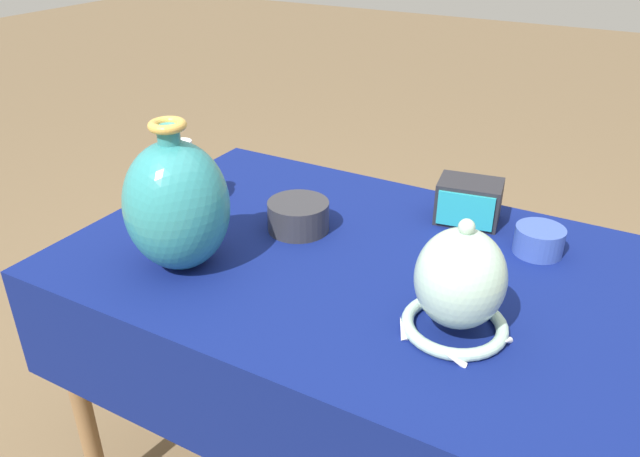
{
  "coord_description": "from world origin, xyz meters",
  "views": [
    {
      "loc": [
        0.49,
        -1.01,
        1.36
      ],
      "look_at": [
        -0.01,
        -0.12,
        0.81
      ],
      "focal_mm": 35.0,
      "sensor_mm": 36.0,
      "label": 1
    }
  ],
  "objects_px": {
    "vase_tall_bulbous": "(177,205)",
    "mosaic_tile_box": "(469,202)",
    "pot_squat_cobalt": "(539,240)",
    "pot_squat_charcoal": "(298,216)",
    "vase_dome_bell": "(459,286)",
    "jar_round_porcelain": "(185,176)"
  },
  "relations": [
    {
      "from": "vase_dome_bell",
      "to": "pot_squat_charcoal",
      "type": "distance_m",
      "value": 0.47
    },
    {
      "from": "pot_squat_charcoal",
      "to": "mosaic_tile_box",
      "type": "bearing_deg",
      "value": 35.39
    },
    {
      "from": "vase_tall_bulbous",
      "to": "pot_squat_charcoal",
      "type": "height_order",
      "value": "vase_tall_bulbous"
    },
    {
      "from": "vase_dome_bell",
      "to": "pot_squat_charcoal",
      "type": "xyz_separation_m",
      "value": [
        -0.43,
        0.18,
        -0.06
      ]
    },
    {
      "from": "mosaic_tile_box",
      "to": "pot_squat_cobalt",
      "type": "height_order",
      "value": "mosaic_tile_box"
    },
    {
      "from": "vase_dome_bell",
      "to": "vase_tall_bulbous",
      "type": "bearing_deg",
      "value": -173.97
    },
    {
      "from": "pot_squat_cobalt",
      "to": "pot_squat_charcoal",
      "type": "relative_size",
      "value": 0.74
    },
    {
      "from": "vase_tall_bulbous",
      "to": "mosaic_tile_box",
      "type": "height_order",
      "value": "vase_tall_bulbous"
    },
    {
      "from": "vase_dome_bell",
      "to": "pot_squat_cobalt",
      "type": "bearing_deg",
      "value": 78.97
    },
    {
      "from": "mosaic_tile_box",
      "to": "vase_tall_bulbous",
      "type": "bearing_deg",
      "value": -142.73
    },
    {
      "from": "vase_dome_bell",
      "to": "jar_round_porcelain",
      "type": "bearing_deg",
      "value": 166.95
    },
    {
      "from": "vase_dome_bell",
      "to": "pot_squat_cobalt",
      "type": "xyz_separation_m",
      "value": [
        0.07,
        0.34,
        -0.06
      ]
    },
    {
      "from": "pot_squat_cobalt",
      "to": "pot_squat_charcoal",
      "type": "bearing_deg",
      "value": -162.31
    },
    {
      "from": "jar_round_porcelain",
      "to": "vase_tall_bulbous",
      "type": "bearing_deg",
      "value": -51.84
    },
    {
      "from": "vase_tall_bulbous",
      "to": "vase_dome_bell",
      "type": "bearing_deg",
      "value": 6.03
    },
    {
      "from": "mosaic_tile_box",
      "to": "jar_round_porcelain",
      "type": "height_order",
      "value": "jar_round_porcelain"
    },
    {
      "from": "vase_dome_bell",
      "to": "pot_squat_cobalt",
      "type": "height_order",
      "value": "vase_dome_bell"
    },
    {
      "from": "jar_round_porcelain",
      "to": "pot_squat_charcoal",
      "type": "bearing_deg",
      "value": 2.79
    },
    {
      "from": "pot_squat_cobalt",
      "to": "jar_round_porcelain",
      "type": "relative_size",
      "value": 0.64
    },
    {
      "from": "pot_squat_cobalt",
      "to": "jar_round_porcelain",
      "type": "distance_m",
      "value": 0.82
    },
    {
      "from": "vase_dome_bell",
      "to": "pot_squat_charcoal",
      "type": "relative_size",
      "value": 1.61
    },
    {
      "from": "mosaic_tile_box",
      "to": "pot_squat_cobalt",
      "type": "distance_m",
      "value": 0.19
    }
  ]
}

